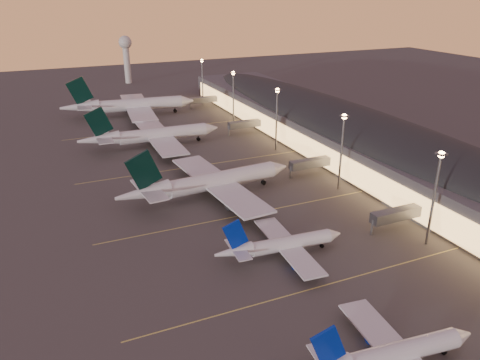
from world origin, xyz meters
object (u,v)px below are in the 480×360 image
object	(u,v)px
airliner_narrow_north	(280,245)
airliner_wide_near	(208,182)
airliner_narrow_south	(389,355)
radar_tower	(126,51)
airliner_wide_far	(130,105)
airliner_wide_mid	(151,135)

from	to	relation	value
airliner_narrow_north	airliner_wide_near	distance (m)	41.72
airliner_narrow_south	radar_tower	bearing A→B (deg)	93.15
airliner_narrow_north	airliner_wide_near	world-z (taller)	airliner_wide_near
airliner_narrow_north	airliner_narrow_south	bearing A→B (deg)	-87.15
airliner_narrow_south	radar_tower	distance (m)	291.81
airliner_wide_far	airliner_wide_mid	bearing A→B (deg)	-86.89
airliner_wide_mid	airliner_narrow_south	bearing A→B (deg)	-86.04
airliner_narrow_south	airliner_narrow_north	size ratio (longest dim) A/B	1.03
airliner_narrow_north	radar_tower	size ratio (longest dim) A/B	1.06
airliner_narrow_north	radar_tower	distance (m)	250.68
airliner_wide_near	airliner_wide_far	bearing A→B (deg)	86.09
airliner_wide_near	airliner_wide_far	world-z (taller)	airliner_wide_far
airliner_narrow_north	airliner_wide_mid	bearing A→B (deg)	98.55
airliner_narrow_south	radar_tower	size ratio (longest dim) A/B	1.09
airliner_narrow_south	airliner_wide_far	world-z (taller)	airliner_wide_far
airliner_wide_mid	airliner_wide_far	distance (m)	55.66
airliner_narrow_south	airliner_narrow_north	bearing A→B (deg)	94.57
airliner_wide_far	airliner_narrow_south	bearing A→B (deg)	-83.17
airliner_narrow_south	airliner_wide_far	bearing A→B (deg)	97.15
airliner_wide_near	airliner_wide_far	xyz separation A→B (m)	(-1.90, 114.13, 0.74)
airliner_wide_mid	radar_tower	bearing A→B (deg)	83.39
airliner_wide_far	radar_tower	xyz separation A→B (m)	(17.96, 94.04, 16.19)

